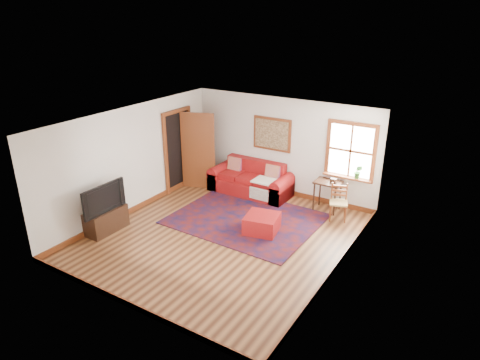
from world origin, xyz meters
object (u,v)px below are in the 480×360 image
Objects in this scene: red_leather_sofa at (251,183)px; side_table at (328,186)px; ladder_back_chair at (339,201)px; red_ottoman at (262,224)px; media_cabinet at (106,220)px.

side_table is (2.07, 0.04, 0.33)m from red_leather_sofa.
ladder_back_chair reaches higher than side_table.
red_ottoman is at bearing -53.39° from red_leather_sofa.
red_leather_sofa is 2.31× the size of media_cabinet.
red_leather_sofa is 3.81m from media_cabinet.
red_leather_sofa is at bearing 114.73° from red_ottoman.
red_ottoman is 1.90m from ladder_back_chair.
media_cabinet is (-1.61, -3.45, -0.02)m from red_leather_sofa.
side_table reaches higher than red_ottoman.
ladder_back_chair is (1.17, 1.47, 0.25)m from red_ottoman.
side_table is at bearing 143.11° from ladder_back_chair.
media_cabinet is at bearing -160.95° from red_ottoman.
red_leather_sofa is 2.56× the size of ladder_back_chair.
red_leather_sofa reaches higher than red_ottoman.
red_ottoman is 1.97m from side_table.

